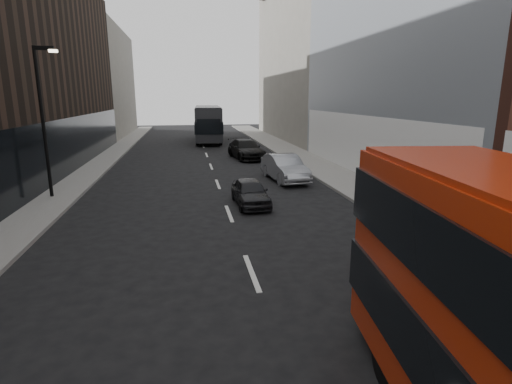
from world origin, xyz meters
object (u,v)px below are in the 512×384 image
grey_bus (208,123)px  car_c (246,149)px  car_a (250,192)px  car_b (285,168)px  street_lamp (44,113)px

grey_bus → car_c: 13.69m
grey_bus → car_c: grey_bus is taller
car_a → car_c: car_c is taller
grey_bus → car_b: size_ratio=2.55×
car_a → car_c: 14.29m
street_lamp → car_c: street_lamp is taller
street_lamp → grey_bus: (9.02, 24.86, -2.12)m
car_b → grey_bus: bearing=92.4°
car_b → car_c: bearing=90.3°
street_lamp → grey_bus: size_ratio=0.58×
grey_bus → car_b: (3.23, -22.48, -1.29)m
car_a → car_c: size_ratio=0.69×
street_lamp → car_c: bearing=45.3°
car_a → car_c: bearing=80.1°
car_a → car_b: (2.90, 5.12, 0.16)m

